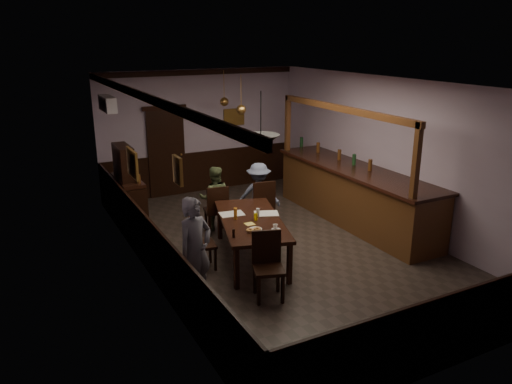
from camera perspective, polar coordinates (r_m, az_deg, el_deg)
room at (r=8.87m, az=3.04°, el=2.69°), size 5.01×8.01×3.01m
dining_table at (r=8.59m, az=-0.57°, el=-3.50°), size 1.57×2.39×0.75m
chair_far_left at (r=9.75m, az=-4.50°, el=-1.82°), size 0.50×0.50×0.99m
chair_far_right at (r=9.88m, az=0.71°, el=-1.32°), size 0.51×0.51×1.05m
chair_near at (r=7.45m, az=1.34°, el=-7.99°), size 0.55×0.55×1.01m
chair_side at (r=8.35m, az=-6.56°, el=-5.66°), size 0.43×0.43×0.90m
person_standing at (r=7.27m, az=-6.94°, el=-6.66°), size 0.69×0.57×1.60m
person_seated_left at (r=9.98m, az=-4.76°, el=-0.71°), size 0.77×0.69×1.31m
person_seated_right at (r=10.11m, az=0.31°, el=-0.34°), size 0.99×0.87×1.33m
newspaper_left at (r=8.80m, az=-2.78°, el=-2.52°), size 0.46×0.36×0.01m
newspaper_right at (r=8.81m, az=1.19°, el=-2.47°), size 0.50×0.44×0.01m
napkin at (r=8.34m, az=-0.73°, el=-3.67°), size 0.19×0.19×0.00m
saucer at (r=8.10m, az=2.30°, el=-4.30°), size 0.15×0.15×0.01m
coffee_cup at (r=8.11m, az=2.22°, el=-3.96°), size 0.10×0.10×0.07m
pastry_plate at (r=8.10m, az=-0.08°, el=-4.28°), size 0.22×0.22×0.01m
pastry_ring_a at (r=7.99m, az=-0.68°, el=-4.39°), size 0.13×0.13×0.04m
pastry_ring_b at (r=8.03m, az=0.14°, el=-4.26°), size 0.13×0.13×0.04m
soda_can at (r=8.49m, az=-0.03°, el=-2.85°), size 0.07×0.07×0.12m
beer_glass at (r=8.53m, az=-2.37°, el=-2.48°), size 0.06×0.06×0.20m
water_glass at (r=8.64m, az=0.21°, el=-2.37°), size 0.06×0.06×0.15m
pepper_mill at (r=7.78m, az=-2.57°, el=-4.73°), size 0.04×0.04×0.14m
sideboard at (r=10.54m, az=-14.41°, el=-0.13°), size 0.45×1.26×1.67m
bar_counter at (r=10.55m, az=11.16°, el=-0.16°), size 1.02×4.39×2.46m
door_back at (r=12.16m, az=-10.19°, el=4.34°), size 0.90×0.06×2.10m
ac_unit at (r=10.56m, az=-16.61°, el=9.65°), size 0.20×0.85×0.30m
picture_left_small at (r=6.30m, az=-8.94°, el=2.46°), size 0.04×0.28×0.36m
picture_left_large at (r=8.66m, az=-13.94°, el=3.19°), size 0.04×0.62×0.48m
picture_back at (r=12.66m, az=-2.53°, el=8.57°), size 0.55×0.04×0.42m
pendant_iron at (r=7.39m, az=0.54°, el=5.75°), size 0.56×0.56×0.85m
pendant_brass_mid at (r=10.39m, az=-1.71°, el=9.39°), size 0.20×0.20×0.81m
pendant_brass_far at (r=11.65m, az=-3.65°, el=10.24°), size 0.20×0.20×0.81m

